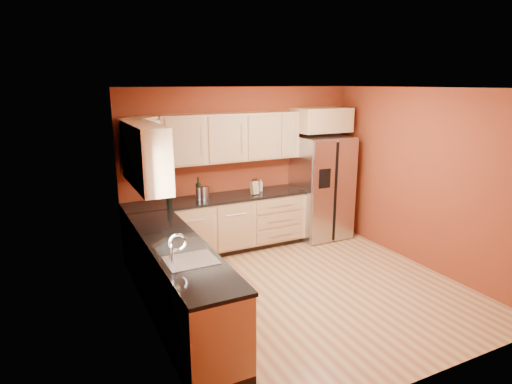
# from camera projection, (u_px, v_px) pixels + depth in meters

# --- Properties ---
(floor) EXTENTS (4.00, 4.00, 0.00)m
(floor) POSITION_uv_depth(u_px,v_px,m) (304.00, 289.00, 5.69)
(floor) COLOR #9A5D3B
(floor) RESTS_ON ground
(ceiling) EXTENTS (4.00, 4.00, 0.00)m
(ceiling) POSITION_uv_depth(u_px,v_px,m) (310.00, 88.00, 5.04)
(ceiling) COLOR white
(ceiling) RESTS_ON wall_back
(wall_back) EXTENTS (4.00, 0.04, 2.60)m
(wall_back) POSITION_uv_depth(u_px,v_px,m) (242.00, 167.00, 7.10)
(wall_back) COLOR maroon
(wall_back) RESTS_ON floor
(wall_front) EXTENTS (4.00, 0.04, 2.60)m
(wall_front) POSITION_uv_depth(u_px,v_px,m) (435.00, 248.00, 3.62)
(wall_front) COLOR maroon
(wall_front) RESTS_ON floor
(wall_left) EXTENTS (0.04, 4.00, 2.60)m
(wall_left) POSITION_uv_depth(u_px,v_px,m) (147.00, 216.00, 4.51)
(wall_left) COLOR maroon
(wall_left) RESTS_ON floor
(wall_right) EXTENTS (0.04, 4.00, 2.60)m
(wall_right) POSITION_uv_depth(u_px,v_px,m) (423.00, 179.00, 6.22)
(wall_right) COLOR maroon
(wall_right) RESTS_ON floor
(base_cabinets_back) EXTENTS (2.90, 0.60, 0.88)m
(base_cabinets_back) POSITION_uv_depth(u_px,v_px,m) (218.00, 226.00, 6.82)
(base_cabinets_back) COLOR tan
(base_cabinets_back) RESTS_ON floor
(base_cabinets_left) EXTENTS (0.60, 2.80, 0.88)m
(base_cabinets_left) POSITION_uv_depth(u_px,v_px,m) (178.00, 284.00, 4.85)
(base_cabinets_left) COLOR tan
(base_cabinets_left) RESTS_ON floor
(countertop_back) EXTENTS (2.90, 0.62, 0.04)m
(countertop_back) POSITION_uv_depth(u_px,v_px,m) (218.00, 198.00, 6.70)
(countertop_back) COLOR black
(countertop_back) RESTS_ON base_cabinets_back
(countertop_left) EXTENTS (0.62, 2.80, 0.04)m
(countertop_left) POSITION_uv_depth(u_px,v_px,m) (177.00, 246.00, 4.74)
(countertop_left) COLOR black
(countertop_left) RESTS_ON base_cabinets_left
(upper_cabinets_back) EXTENTS (2.30, 0.33, 0.75)m
(upper_cabinets_back) POSITION_uv_depth(u_px,v_px,m) (231.00, 137.00, 6.72)
(upper_cabinets_back) COLOR tan
(upper_cabinets_back) RESTS_ON wall_back
(upper_cabinets_left) EXTENTS (0.33, 1.35, 0.75)m
(upper_cabinets_left) POSITION_uv_depth(u_px,v_px,m) (145.00, 155.00, 5.08)
(upper_cabinets_left) COLOR tan
(upper_cabinets_left) RESTS_ON wall_left
(corner_upper_cabinet) EXTENTS (0.67, 0.67, 0.75)m
(corner_upper_cabinet) POSITION_uv_depth(u_px,v_px,m) (142.00, 144.00, 5.97)
(corner_upper_cabinet) COLOR tan
(corner_upper_cabinet) RESTS_ON wall_back
(over_fridge_cabinet) EXTENTS (0.92, 0.60, 0.40)m
(over_fridge_cabinet) POSITION_uv_depth(u_px,v_px,m) (321.00, 120.00, 7.23)
(over_fridge_cabinet) COLOR tan
(over_fridge_cabinet) RESTS_ON wall_back
(refrigerator) EXTENTS (0.90, 0.75, 1.78)m
(refrigerator) POSITION_uv_depth(u_px,v_px,m) (321.00, 187.00, 7.45)
(refrigerator) COLOR #BCBCC1
(refrigerator) RESTS_ON floor
(window) EXTENTS (0.03, 0.90, 1.00)m
(window) POSITION_uv_depth(u_px,v_px,m) (159.00, 204.00, 4.02)
(window) COLOR white
(window) RESTS_ON wall_left
(sink_faucet) EXTENTS (0.50, 0.42, 0.30)m
(sink_faucet) POSITION_uv_depth(u_px,v_px,m) (191.00, 247.00, 4.26)
(sink_faucet) COLOR silver
(sink_faucet) RESTS_ON countertop_left
(canister_left) EXTENTS (0.16, 0.16, 0.21)m
(canister_left) POSITION_uv_depth(u_px,v_px,m) (204.00, 193.00, 6.52)
(canister_left) COLOR #BCBCC1
(canister_left) RESTS_ON countertop_back
(canister_right) EXTENTS (0.15, 0.15, 0.19)m
(canister_right) POSITION_uv_depth(u_px,v_px,m) (200.00, 193.00, 6.55)
(canister_right) COLOR #BCBCC1
(canister_right) RESTS_ON countertop_back
(wine_bottle_a) EXTENTS (0.10, 0.10, 0.35)m
(wine_bottle_a) POSITION_uv_depth(u_px,v_px,m) (169.00, 192.00, 6.30)
(wine_bottle_a) COLOR black
(wine_bottle_a) RESTS_ON countertop_back
(wine_bottle_b) EXTENTS (0.09, 0.09, 0.34)m
(wine_bottle_b) POSITION_uv_depth(u_px,v_px,m) (198.00, 188.00, 6.53)
(wine_bottle_b) COLOR black
(wine_bottle_b) RESTS_ON countertop_back
(knife_block) EXTENTS (0.12, 0.11, 0.21)m
(knife_block) POSITION_uv_depth(u_px,v_px,m) (254.00, 188.00, 6.86)
(knife_block) COLOR #A58250
(knife_block) RESTS_ON countertop_back
(soap_dispenser) EXTENTS (0.08, 0.08, 0.19)m
(soap_dispenser) POSITION_uv_depth(u_px,v_px,m) (261.00, 185.00, 7.05)
(soap_dispenser) COLOR silver
(soap_dispenser) RESTS_ON countertop_back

